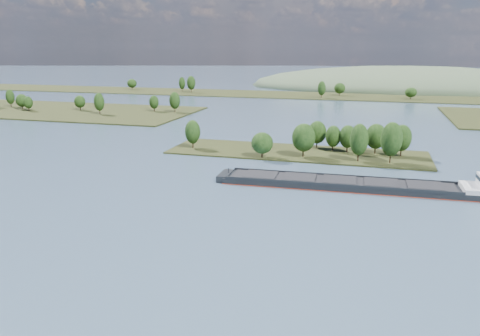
% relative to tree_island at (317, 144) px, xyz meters
% --- Properties ---
extents(ground, '(1800.00, 1800.00, 0.00)m').
position_rel_tree_island_xyz_m(ground, '(-7.97, -58.70, -4.47)').
color(ground, '#354A5B').
rests_on(ground, ground).
extents(tree_island, '(100.00, 32.05, 15.86)m').
position_rel_tree_island_xyz_m(tree_island, '(0.00, 0.00, 0.00)').
color(tree_island, black).
rests_on(tree_island, ground).
extents(back_shoreline, '(900.00, 60.00, 15.72)m').
position_rel_tree_island_xyz_m(back_shoreline, '(-0.32, 221.08, -3.78)').
color(back_shoreline, black).
rests_on(back_shoreline, ground).
extents(hill_west, '(320.00, 160.00, 44.00)m').
position_rel_tree_island_xyz_m(hill_west, '(52.03, 321.30, -4.47)').
color(hill_west, '#405238').
rests_on(hill_west, ground).
extents(cargo_barge, '(89.53, 13.99, 12.06)m').
position_rel_tree_island_xyz_m(cargo_barge, '(25.80, -39.58, -2.95)').
color(cargo_barge, black).
rests_on(cargo_barge, ground).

